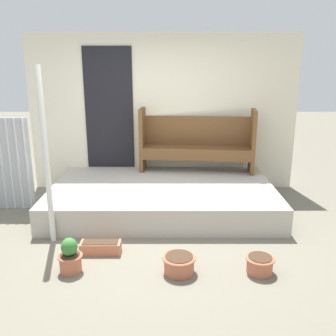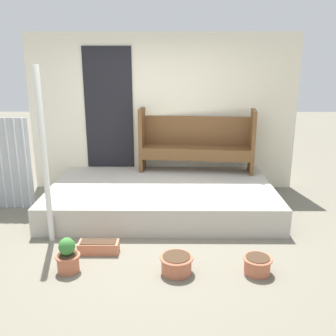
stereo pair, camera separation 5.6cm
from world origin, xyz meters
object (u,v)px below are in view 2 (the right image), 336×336
(bench, at_px, (196,141))
(flower_pot_right, at_px, (257,264))
(flower_pot_left, at_px, (68,257))
(flower_pot_middle, at_px, (176,263))
(support_post, at_px, (44,158))
(planter_box_rect, at_px, (99,247))

(bench, distance_m, flower_pot_right, 2.72)
(flower_pot_right, bearing_deg, bench, 100.83)
(flower_pot_left, bearing_deg, flower_pot_middle, -0.88)
(support_post, distance_m, flower_pot_right, 2.68)
(support_post, relative_size, flower_pot_right, 6.81)
(flower_pot_right, bearing_deg, flower_pot_middle, 179.86)
(support_post, relative_size, planter_box_rect, 4.55)
(bench, bearing_deg, flower_pot_middle, -92.41)
(flower_pot_right, height_order, planter_box_rect, flower_pot_right)
(bench, xyz_separation_m, planter_box_rect, (-1.26, -2.14, -0.82))
(planter_box_rect, bearing_deg, support_post, 154.03)
(bench, distance_m, planter_box_rect, 2.61)
(support_post, xyz_separation_m, bench, (1.91, 1.82, -0.17))
(bench, bearing_deg, planter_box_rect, -114.93)
(flower_pot_left, relative_size, flower_pot_right, 1.24)
(flower_pot_left, relative_size, planter_box_rect, 0.83)
(flower_pot_middle, bearing_deg, support_post, 154.57)
(flower_pot_right, xyz_separation_m, planter_box_rect, (-1.75, 0.42, -0.03))
(flower_pot_left, height_order, flower_pot_right, flower_pot_left)
(support_post, height_order, flower_pot_middle, support_post)
(bench, bearing_deg, flower_pot_right, -73.56)
(support_post, relative_size, flower_pot_left, 5.48)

